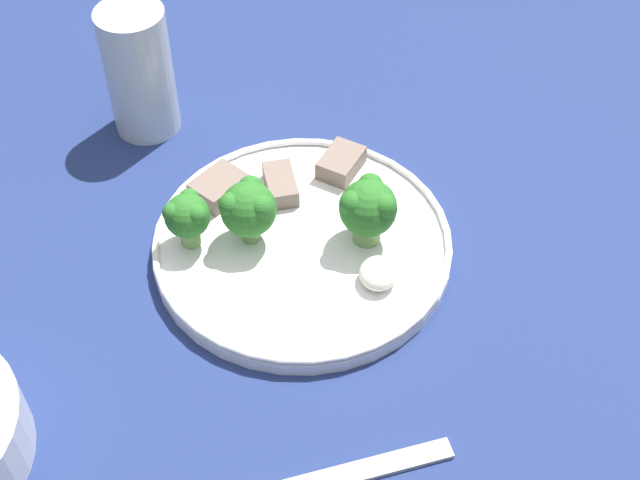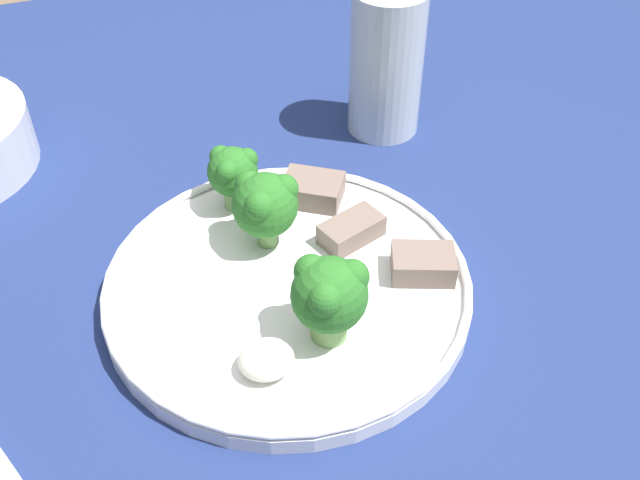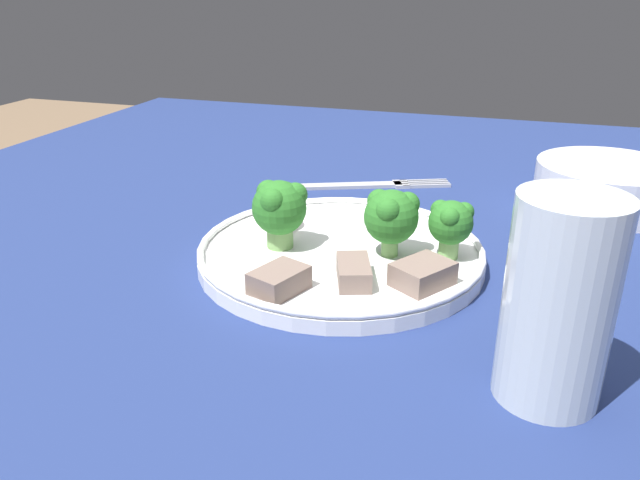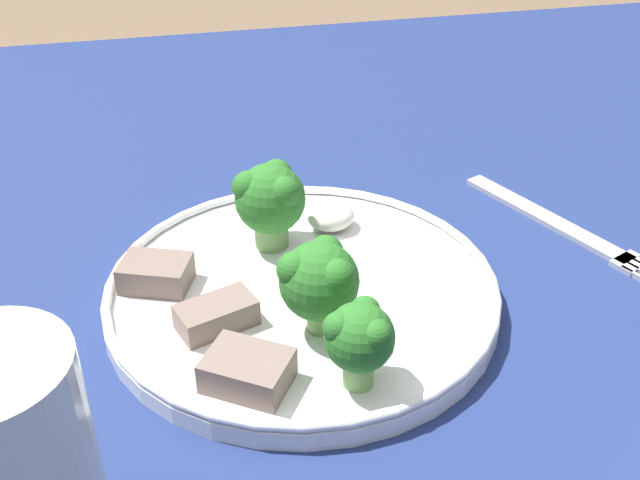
% 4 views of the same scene
% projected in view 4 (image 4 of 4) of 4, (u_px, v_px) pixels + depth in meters
% --- Properties ---
extents(table, '(1.20, 1.12, 0.78)m').
position_uv_depth(table, '(373.00, 382.00, 0.56)').
color(table, navy).
rests_on(table, ground_plane).
extents(dinner_plate, '(0.25, 0.25, 0.02)m').
position_uv_depth(dinner_plate, '(302.00, 291.00, 0.48)').
color(dinner_plate, white).
rests_on(dinner_plate, table).
extents(fork, '(0.10, 0.20, 0.00)m').
position_uv_depth(fork, '(574.00, 233.00, 0.55)').
color(fork, '#B2B2B7').
rests_on(fork, table).
extents(broccoli_floret_near_rim_left, '(0.04, 0.04, 0.05)m').
position_uv_depth(broccoli_floret_near_rim_left, '(359.00, 337.00, 0.38)').
color(broccoli_floret_near_rim_left, '#709E56').
rests_on(broccoli_floret_near_rim_left, dinner_plate).
extents(broccoli_floret_center_left, '(0.05, 0.05, 0.06)m').
position_uv_depth(broccoli_floret_center_left, '(270.00, 198.00, 0.50)').
color(broccoli_floret_center_left, '#709E56').
rests_on(broccoli_floret_center_left, dinner_plate).
extents(broccoli_floret_back_left, '(0.05, 0.05, 0.06)m').
position_uv_depth(broccoli_floret_back_left, '(319.00, 279.00, 0.42)').
color(broccoli_floret_back_left, '#709E56').
rests_on(broccoli_floret_back_left, dinner_plate).
extents(meat_slice_front_slice, '(0.05, 0.04, 0.02)m').
position_uv_depth(meat_slice_front_slice, '(216.00, 315.00, 0.44)').
color(meat_slice_front_slice, '#756056').
rests_on(meat_slice_front_slice, dinner_plate).
extents(meat_slice_middle_slice, '(0.06, 0.05, 0.02)m').
position_uv_depth(meat_slice_middle_slice, '(248.00, 371.00, 0.40)').
color(meat_slice_middle_slice, '#756056').
rests_on(meat_slice_middle_slice, dinner_plate).
extents(meat_slice_rear_slice, '(0.05, 0.04, 0.02)m').
position_uv_depth(meat_slice_rear_slice, '(156.00, 273.00, 0.47)').
color(meat_slice_rear_slice, '#756056').
rests_on(meat_slice_rear_slice, dinner_plate).
extents(sauce_dollop, '(0.03, 0.03, 0.02)m').
position_uv_depth(sauce_dollop, '(331.00, 216.00, 0.53)').
color(sauce_dollop, silver).
rests_on(sauce_dollop, dinner_plate).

